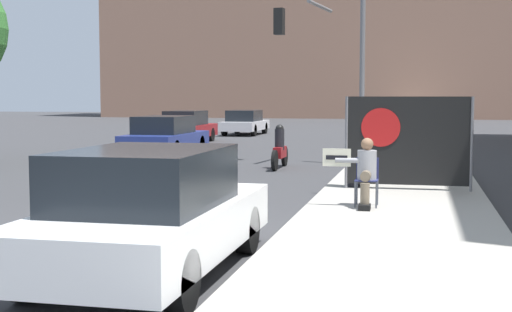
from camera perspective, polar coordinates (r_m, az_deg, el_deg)
name	(u,v)px	position (r m, az deg, el deg)	size (l,w,h in m)	color
ground_plane	(152,239)	(10.78, -8.34, -6.62)	(160.00, 160.00, 0.00)	#38383A
sidewalk_curb	(408,156)	(24.93, 12.09, -0.01)	(3.30, 90.00, 0.17)	#A8A399
seated_protester	(365,170)	(12.73, 8.73, -1.10)	(0.98, 0.77, 1.22)	#474C56
jogger_on_sidewalk	(354,147)	(15.50, 7.87, 0.70)	(0.34, 0.34, 1.69)	black
pedestrian_behind	(430,141)	(17.73, 13.77, 1.17)	(0.34, 0.34, 1.72)	#756651
protest_banner	(407,141)	(15.22, 11.98, 1.20)	(2.63, 0.06, 1.95)	slate
traffic_light_pole	(328,49)	(22.66, 5.80, 8.52)	(2.93, 2.69, 5.07)	slate
parked_car_curbside	(150,213)	(8.52, -8.50, -4.52)	(1.89, 4.43, 1.52)	white
car_on_road_nearest	(165,135)	(26.02, -7.28, 1.65)	(1.88, 4.70, 1.42)	navy
car_on_road_midblock	(186,127)	(32.76, -5.58, 2.33)	(1.73, 4.23, 1.47)	maroon
car_on_road_distant	(245,122)	(39.47, -0.90, 2.71)	(1.84, 4.46, 1.37)	silver
motorcycle_on_road	(280,150)	(20.99, 1.91, 0.50)	(0.28, 2.14, 1.30)	maroon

